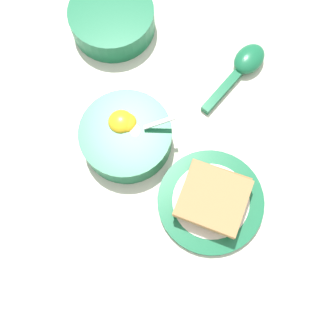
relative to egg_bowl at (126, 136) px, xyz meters
name	(u,v)px	position (x,y,z in m)	size (l,w,h in m)	color
ground_plane	(201,83)	(0.09, -0.15, -0.02)	(3.00, 3.00, 0.00)	silver
egg_bowl	(126,136)	(0.00, 0.00, 0.00)	(0.16, 0.16, 0.07)	#196B42
toast_plate	(211,201)	(-0.13, -0.12, -0.02)	(0.18, 0.18, 0.01)	#196B42
toast_sandwich	(213,198)	(-0.13, -0.13, 0.00)	(0.14, 0.14, 0.03)	#9E7042
soup_spoon	(244,65)	(0.11, -0.23, -0.01)	(0.13, 0.14, 0.03)	#196B42
congee_bowl	(112,18)	(0.23, 0.00, 0.00)	(0.16, 0.16, 0.05)	#196B42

